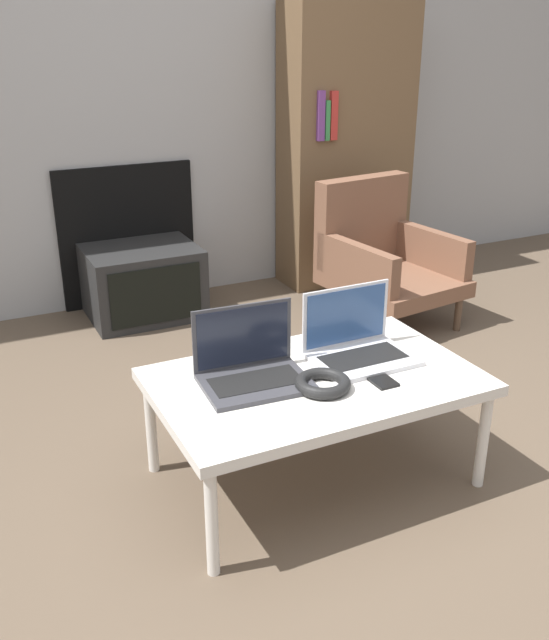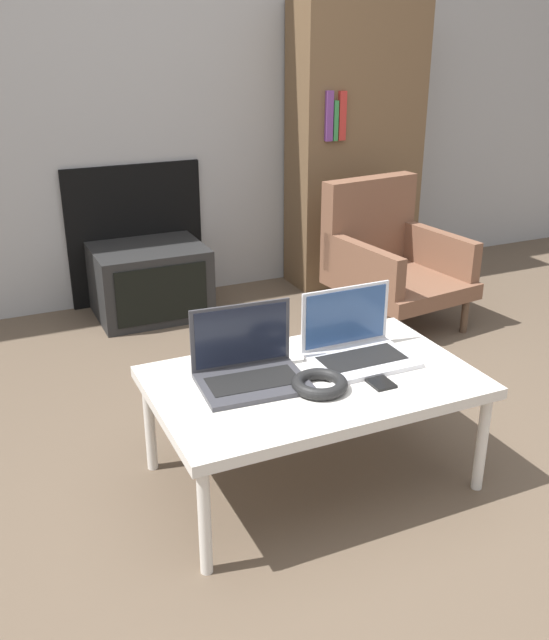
# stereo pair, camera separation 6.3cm
# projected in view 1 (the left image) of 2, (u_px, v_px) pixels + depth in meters

# --- Properties ---
(ground_plane) EXTENTS (14.00, 14.00, 0.00)m
(ground_plane) POSITION_uv_depth(u_px,v_px,m) (350.00, 517.00, 2.23)
(ground_plane) COLOR brown
(wall_back) EXTENTS (7.00, 0.08, 2.60)m
(wall_back) POSITION_uv_depth(u_px,v_px,m) (129.00, 55.00, 3.56)
(wall_back) COLOR #999999
(wall_back) RESTS_ON ground_plane
(table) EXTENTS (1.03, 0.64, 0.38)m
(table) POSITION_uv_depth(u_px,v_px,m) (315.00, 385.00, 2.30)
(table) COLOR silver
(table) RESTS_ON ground_plane
(laptop_left) EXTENTS (0.35, 0.27, 0.23)m
(laptop_left) POSITION_uv_depth(u_px,v_px,m) (251.00, 366.00, 2.24)
(laptop_left) COLOR #38383D
(laptop_left) RESTS_ON table
(laptop_right) EXTENTS (0.33, 0.25, 0.23)m
(laptop_right) POSITION_uv_depth(u_px,v_px,m) (357.00, 343.00, 2.40)
(laptop_right) COLOR silver
(laptop_right) RESTS_ON table
(headphones) EXTENTS (0.18, 0.18, 0.04)m
(headphones) POSITION_uv_depth(u_px,v_px,m) (323.00, 383.00, 2.20)
(headphones) COLOR black
(headphones) RESTS_ON table
(phone) EXTENTS (0.07, 0.15, 0.01)m
(phone) POSITION_uv_depth(u_px,v_px,m) (377.00, 378.00, 2.27)
(phone) COLOR black
(phone) RESTS_ON table
(tv) EXTENTS (0.57, 0.46, 0.37)m
(tv) POSITION_uv_depth(u_px,v_px,m) (143.00, 282.00, 3.72)
(tv) COLOR black
(tv) RESTS_ON ground_plane
(armchair) EXTENTS (0.62, 0.69, 0.70)m
(armchair) POSITION_uv_depth(u_px,v_px,m) (381.00, 254.00, 3.68)
(armchair) COLOR brown
(armchair) RESTS_ON ground_plane
(bookshelf) EXTENTS (0.74, 0.32, 1.55)m
(bookshelf) POSITION_uv_depth(u_px,v_px,m) (346.00, 148.00, 4.07)
(bookshelf) COLOR brown
(bookshelf) RESTS_ON ground_plane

